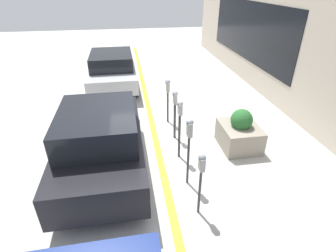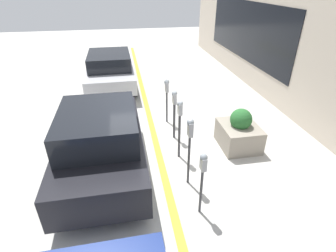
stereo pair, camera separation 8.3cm
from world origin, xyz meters
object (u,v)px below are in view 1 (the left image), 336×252
Objects in this scene: parking_meter_fourth at (175,106)px; parked_car_rear at (112,69)px; planter_box at (240,133)px; parking_meter_middle at (180,118)px; parking_meter_farthest at (168,91)px; parking_meter_second at (189,137)px; parking_meter_nearest at (201,171)px; parked_car_middle at (101,141)px.

parked_car_rear is (4.47, 1.78, -0.24)m from parking_meter_fourth.
parking_meter_middle is at bearing 96.51° from planter_box.
parking_meter_farthest is at bearing -154.22° from parked_car_rear.
parking_meter_farthest is at bearing -0.57° from parking_meter_middle.
parking_meter_second is 1.03× the size of parking_meter_middle.
parking_meter_nearest is 7.46m from parked_car_rear.
parking_meter_second is 1.13× the size of parking_meter_fourth.
parking_meter_fourth is 0.97m from parking_meter_farthest.
parking_meter_nearest is at bearing 179.89° from parking_meter_farthest.
planter_box is (2.05, -1.65, -0.60)m from parking_meter_nearest.
planter_box is 0.29× the size of parked_car_middle.
parking_meter_fourth is at bearing -0.96° from parking_meter_nearest.
parked_car_rear is (7.25, 1.73, -0.27)m from parking_meter_nearest.
parking_meter_farthest reaches higher than planter_box.
parking_meter_nearest is 0.98× the size of parking_meter_farthest.
planter_box is (-0.73, -1.61, -0.57)m from parking_meter_fourth.
parking_meter_middle is 1.39× the size of planter_box.
parking_meter_nearest is 0.88× the size of parking_meter_middle.
parking_meter_nearest is 3.75m from parking_meter_farthest.
parking_meter_second is 0.41× the size of parked_car_middle.
parked_car_middle reaches higher than parking_meter_nearest.
parking_meter_farthest is at bearing -0.61° from parking_meter_second.
parked_car_rear is at bearing 33.04° from planter_box.
parked_car_middle is 5.66m from parked_car_rear.
parking_meter_middle is at bearing -0.69° from parking_meter_second.
parking_meter_middle is at bearing 0.35° from parking_meter_nearest.
parked_car_middle is at bearing 97.43° from planter_box.
planter_box is at bearing -54.55° from parking_meter_second.
parked_car_middle is (1.59, 1.85, -0.20)m from parking_meter_nearest.
parked_car_rear is (5.66, -0.12, -0.07)m from parked_car_middle.
parking_meter_fourth is 2.25m from parked_car_middle.
parking_meter_fourth reaches higher than planter_box.
parking_meter_nearest is 0.35× the size of parked_car_middle.
parked_car_middle reaches higher than planter_box.
parking_meter_second is (0.86, 0.02, 0.18)m from parking_meter_nearest.
parking_meter_fourth is at bearing -177.69° from parking_meter_farthest.
parking_meter_second reaches higher than parked_car_rear.
parking_meter_farthest is (2.90, -0.03, -0.16)m from parking_meter_second.
parked_car_rear is (6.39, 1.71, -0.46)m from parking_meter_second.
parked_car_rear reaches higher than planter_box.
parking_meter_fourth is at bearing 65.47° from planter_box.
parking_meter_fourth is at bearing -3.60° from parking_meter_middle.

